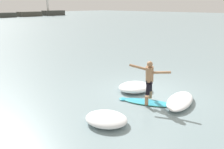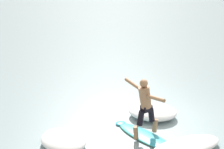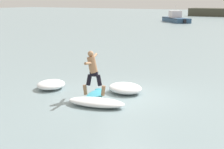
{
  "view_description": "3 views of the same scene",
  "coord_description": "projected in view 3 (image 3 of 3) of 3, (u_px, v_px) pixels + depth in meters",
  "views": [
    {
      "loc": [
        -7.35,
        -4.58,
        3.54
      ],
      "look_at": [
        -0.85,
        1.25,
        0.74
      ],
      "focal_mm": 35.0,
      "sensor_mm": 36.0,
      "label": 1
    },
    {
      "loc": [
        -4.09,
        -8.78,
        4.79
      ],
      "look_at": [
        -1.29,
        1.12,
        1.23
      ],
      "focal_mm": 60.0,
      "sensor_mm": 36.0,
      "label": 2
    },
    {
      "loc": [
        6.45,
        -11.21,
        3.45
      ],
      "look_at": [
        -0.7,
        0.35,
        0.67
      ],
      "focal_mm": 60.0,
      "sensor_mm": 36.0,
      "label": 3
    }
  ],
  "objects": [
    {
      "name": "ground_plane",
      "position": [
        123.0,
        97.0,
        13.35
      ],
      "size": [
        200.0,
        200.0,
        0.0
      ],
      "primitive_type": "plane",
      "color": "gray"
    },
    {
      "name": "surfboard",
      "position": [
        94.0,
        96.0,
        13.33
      ],
      "size": [
        1.31,
        2.1,
        0.21
      ],
      "color": "#34A4C2",
      "rests_on": "ground"
    },
    {
      "name": "wave_foam_at_tail",
      "position": [
        51.0,
        85.0,
        14.5
      ],
      "size": [
        1.48,
        1.63,
        0.33
      ],
      "color": "white",
      "rests_on": "ground"
    },
    {
      "name": "fishing_boat_near_jetty",
      "position": [
        176.0,
        19.0,
        54.94
      ],
      "size": [
        6.31,
        6.82,
        2.54
      ],
      "color": "#2C4C6E",
      "rests_on": "ground"
    },
    {
      "name": "wave_foam_at_nose",
      "position": [
        96.0,
        102.0,
        12.14
      ],
      "size": [
        2.06,
        1.17,
        0.26
      ],
      "color": "white",
      "rests_on": "ground"
    },
    {
      "name": "wave_foam_beside",
      "position": [
        125.0,
        88.0,
        13.85
      ],
      "size": [
        1.78,
        1.66,
        0.36
      ],
      "color": "white",
      "rests_on": "ground"
    },
    {
      "name": "surfer",
      "position": [
        93.0,
        70.0,
        13.11
      ],
      "size": [
        0.82,
        1.43,
        1.59
      ],
      "color": "#976C4A",
      "rests_on": "surfboard"
    }
  ]
}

